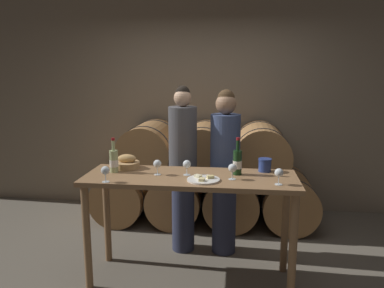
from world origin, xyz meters
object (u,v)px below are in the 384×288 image
(wine_glass_right, at_px, (232,169))
(wine_bottle_white, at_px, (114,161))
(cheese_plate, at_px, (203,179))
(wine_glass_center, at_px, (187,165))
(wine_glass_far_left, at_px, (105,171))
(bread_basket, at_px, (127,163))
(tasting_table, at_px, (190,192))
(wine_glass_far_right, at_px, (279,173))
(person_left, at_px, (183,168))
(blue_crock, at_px, (265,164))
(wine_glass_left, at_px, (157,164))
(person_right, at_px, (225,170))
(wine_bottle_red, at_px, (237,162))

(wine_glass_right, bearing_deg, wine_bottle_white, 174.33)
(cheese_plate, bearing_deg, wine_glass_center, 137.26)
(wine_glass_far_left, bearing_deg, cheese_plate, 10.06)
(bread_basket, distance_m, wine_glass_right, 0.98)
(wine_glass_right, bearing_deg, tasting_table, 169.75)
(tasting_table, bearing_deg, wine_glass_center, 148.38)
(wine_bottle_white, height_order, cheese_plate, wine_bottle_white)
(wine_bottle_white, relative_size, wine_glass_far_right, 2.33)
(person_left, xyz_separation_m, wine_glass_right, (0.50, -0.63, 0.17))
(tasting_table, relative_size, cheese_plate, 6.74)
(blue_crock, distance_m, wine_glass_center, 0.69)
(wine_glass_left, xyz_separation_m, wine_glass_far_right, (0.99, -0.16, 0.00))
(tasting_table, bearing_deg, wine_bottle_white, 176.75)
(blue_crock, xyz_separation_m, wine_glass_center, (-0.66, -0.20, 0.03))
(person_right, relative_size, blue_crock, 14.01)
(wine_bottle_white, distance_m, wine_glass_center, 0.64)
(tasting_table, distance_m, wine_glass_right, 0.43)
(tasting_table, relative_size, blue_crock, 15.20)
(person_left, distance_m, wine_glass_far_right, 1.14)
(wine_bottle_white, bearing_deg, wine_glass_left, -5.96)
(wine_bottle_white, height_order, wine_glass_center, wine_bottle_white)
(tasting_table, distance_m, wine_bottle_red, 0.47)
(person_right, distance_m, bread_basket, 0.97)
(person_right, relative_size, cheese_plate, 6.21)
(bread_basket, bearing_deg, wine_glass_far_left, -95.95)
(cheese_plate, relative_size, wine_glass_left, 2.04)
(wine_bottle_red, distance_m, wine_glass_far_right, 0.41)
(wine_bottle_red, relative_size, wine_glass_right, 2.46)
(person_left, distance_m, cheese_plate, 0.75)
(wine_glass_far_right, bearing_deg, wine_glass_center, 166.10)
(blue_crock, bearing_deg, wine_bottle_white, -172.16)
(wine_glass_center, bearing_deg, wine_glass_left, -174.94)
(wine_bottle_red, distance_m, blue_crock, 0.28)
(tasting_table, height_order, wine_glass_center, wine_glass_center)
(blue_crock, distance_m, wine_glass_right, 0.40)
(bread_basket, distance_m, wine_glass_far_left, 0.44)
(wine_bottle_red, bearing_deg, wine_glass_far_left, -161.43)
(cheese_plate, distance_m, wine_glass_far_left, 0.78)
(tasting_table, relative_size, wine_glass_left, 13.74)
(person_right, bearing_deg, tasting_table, -115.62)
(wine_bottle_red, bearing_deg, tasting_table, -167.05)
(wine_bottle_white, bearing_deg, cheese_plate, -11.40)
(person_right, distance_m, wine_glass_left, 0.82)
(tasting_table, xyz_separation_m, wine_glass_far_right, (0.71, -0.16, 0.23))
(bread_basket, xyz_separation_m, wine_glass_right, (0.95, -0.25, 0.04))
(wine_glass_far_left, distance_m, wine_glass_right, 1.02)
(bread_basket, relative_size, cheese_plate, 0.85)
(tasting_table, distance_m, blue_crock, 0.70)
(wine_glass_far_left, xyz_separation_m, wine_glass_far_right, (1.36, 0.09, 0.00))
(wine_bottle_red, relative_size, wine_glass_far_left, 2.46)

